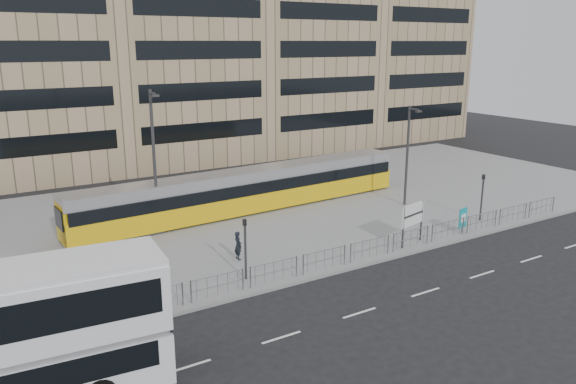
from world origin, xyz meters
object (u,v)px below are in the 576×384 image
tram (248,190)px  traffic_light_east (482,191)px  traffic_light_west (245,241)px  lamp_post_west (154,157)px  station_sign (413,216)px  ad_panel (463,218)px  lamp_post_east (408,151)px  pedestrian (238,245)px

tram → traffic_light_east: size_ratio=8.02×
traffic_light_west → lamp_post_west: lamp_post_west is taller
station_sign → lamp_post_west: (-11.76, 9.66, 3.04)m
station_sign → traffic_light_west: 10.48m
tram → lamp_post_west: bearing=-172.9°
station_sign → traffic_light_west: bearing=162.9°
ad_panel → traffic_light_east: traffic_light_east is taller
tram → traffic_light_east: bearing=-42.8°
tram → ad_panel: (9.03, -10.99, -0.56)m
tram → traffic_light_east: (11.93, -9.95, 0.51)m
ad_panel → lamp_post_east: bearing=67.4°
lamp_post_west → traffic_light_east: bearing=-24.9°
lamp_post_east → lamp_post_west: bearing=168.8°
lamp_post_west → ad_panel: bearing=-31.6°
traffic_light_east → lamp_post_west: 20.89m
traffic_light_east → lamp_post_east: (-1.62, 5.33, 1.93)m
ad_panel → lamp_post_east: lamp_post_east is taller
station_sign → traffic_light_east: size_ratio=0.78×
tram → lamp_post_west: 7.68m
pedestrian → traffic_light_east: (16.62, -2.25, 1.19)m
lamp_post_west → station_sign: bearing=-39.4°
traffic_light_east → pedestrian: bearing=167.3°
station_sign → traffic_light_west: traffic_light_west is taller
station_sign → lamp_post_west: bearing=127.2°
tram → lamp_post_east: size_ratio=3.51×
lamp_post_west → lamp_post_east: size_ratio=1.23×
pedestrian → lamp_post_east: lamp_post_east is taller
station_sign → lamp_post_east: (5.40, 6.26, 2.22)m
station_sign → traffic_light_west: (-10.45, 0.68, 0.29)m
tram → pedestrian: tram is taller
pedestrian → lamp_post_east: size_ratio=0.22×
ad_panel → lamp_post_east: size_ratio=0.22×
pedestrian → lamp_post_east: 15.63m
traffic_light_west → lamp_post_east: bearing=6.8°
traffic_light_east → lamp_post_east: 5.89m
tram → station_sign: size_ratio=10.23×
station_sign → ad_panel: size_ratio=1.57×
pedestrian → lamp_post_west: lamp_post_west is taller
traffic_light_east → traffic_light_west: bearing=175.9°
traffic_light_east → lamp_post_west: bearing=150.1°
lamp_post_east → tram: bearing=155.9°
lamp_post_west → tram: bearing=10.1°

